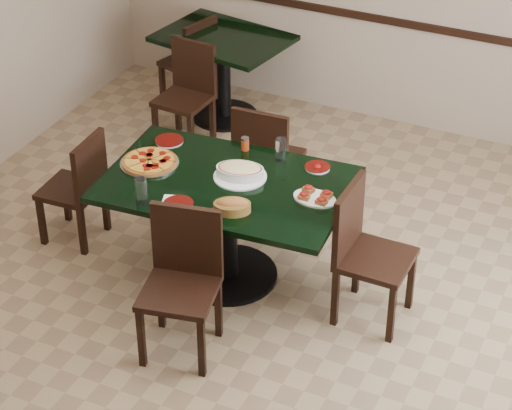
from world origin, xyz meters
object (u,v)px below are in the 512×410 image
at_px(back_chair_near, 188,89).
at_px(chair_left, 80,184).
at_px(lasagna_casserole, 240,171).
at_px(bread_basket, 232,206).
at_px(bruschetta_platter, 315,196).
at_px(main_table, 227,206).
at_px(back_table, 224,61).
at_px(chair_right, 364,246).
at_px(chair_near, 183,274).
at_px(pepperoni_pizza, 150,162).
at_px(back_chair_left, 193,58).
at_px(chair_far, 265,155).

bearing_deg(back_chair_near, chair_left, -86.28).
distance_m(lasagna_casserole, bread_basket, 0.39).
distance_m(chair_left, bruschetta_platter, 1.73).
xyz_separation_m(main_table, back_table, (-1.05, 2.00, -0.04)).
relative_size(back_table, chair_right, 1.24).
height_order(chair_near, chair_right, chair_near).
xyz_separation_m(chair_right, pepperoni_pizza, (-1.48, -0.05, 0.25)).
height_order(chair_right, pepperoni_pizza, chair_right).
xyz_separation_m(chair_left, bruschetta_platter, (1.70, 0.09, 0.32)).
height_order(bread_basket, bruschetta_platter, bread_basket).
relative_size(back_chair_left, bread_basket, 3.00).
relative_size(chair_left, bread_basket, 3.03).
bearing_deg(pepperoni_pizza, back_chair_left, 111.49).
distance_m(chair_far, back_chair_near, 1.26).
xyz_separation_m(back_chair_near, pepperoni_pizza, (0.57, -1.54, 0.30)).
bearing_deg(main_table, pepperoni_pizza, 177.77).
xyz_separation_m(chair_far, chair_left, (-1.02, -0.83, -0.04)).
distance_m(bread_basket, bruschetta_platter, 0.52).
relative_size(back_chair_near, bread_basket, 3.13).
xyz_separation_m(back_chair_near, bread_basket, (1.31, -1.81, 0.32)).
height_order(chair_far, back_chair_left, chair_far).
distance_m(back_chair_near, pepperoni_pizza, 1.67).
height_order(chair_near, back_chair_near, chair_near).
distance_m(main_table, chair_right, 0.93).
bearing_deg(bread_basket, back_chair_near, 101.22).
xyz_separation_m(main_table, pepperoni_pizza, (-0.55, -0.02, 0.20)).
xyz_separation_m(pepperoni_pizza, bread_basket, (0.74, -0.27, 0.02)).
bearing_deg(main_table, chair_far, 92.66).
relative_size(lasagna_casserole, bread_basket, 1.28).
height_order(lasagna_casserole, bread_basket, bread_basket).
distance_m(back_table, pepperoni_pizza, 2.10).
distance_m(chair_far, lasagna_casserole, 0.78).
xyz_separation_m(lasagna_casserole, bruschetta_platter, (0.53, -0.03, -0.02)).
bearing_deg(bruschetta_platter, main_table, -169.80).
xyz_separation_m(back_chair_near, lasagna_casserole, (1.18, -1.44, 0.32)).
bearing_deg(lasagna_casserole, pepperoni_pizza, 175.72).
bearing_deg(back_chair_near, chair_right, -32.63).
bearing_deg(chair_left, chair_far, 126.01).
bearing_deg(pepperoni_pizza, chair_far, 60.48).
distance_m(chair_near, pepperoni_pizza, 0.94).
height_order(chair_far, pepperoni_pizza, chair_far).
height_order(main_table, lasagna_casserole, lasagna_casserole).
relative_size(back_table, chair_near, 1.24).
bearing_deg(chair_left, back_table, 174.94).
bearing_deg(chair_near, back_table, 100.34).
xyz_separation_m(chair_far, back_chair_near, (-1.03, 0.73, -0.03)).
xyz_separation_m(chair_left, back_chair_near, (-0.01, 1.56, 0.02)).
distance_m(main_table, back_table, 2.26).
xyz_separation_m(main_table, back_chair_near, (-1.12, 1.52, -0.10)).
relative_size(chair_left, back_chair_near, 0.97).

